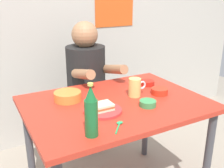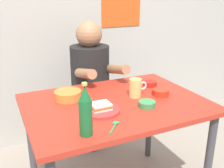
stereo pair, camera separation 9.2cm
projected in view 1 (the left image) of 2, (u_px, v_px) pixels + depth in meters
The scene contains 13 objects.
wall_back at pixel (58, 2), 2.31m from camera, with size 4.40×0.09×2.60m.
dining_table at pixel (116, 115), 1.66m from camera, with size 1.10×0.80×0.74m.
stool at pixel (88, 116), 2.31m from camera, with size 0.34×0.34×0.45m.
person_seated at pixel (87, 71), 2.17m from camera, with size 0.33×0.56×0.72m.
plate_orange at pixel (103, 110), 1.49m from camera, with size 0.22×0.22×0.01m, color red.
sandwich at pixel (103, 106), 1.48m from camera, with size 0.11×0.09×0.04m.
beer_mug at pixel (135, 87), 1.70m from camera, with size 0.13×0.08×0.12m.
beer_bottle at pixel (91, 113), 1.21m from camera, with size 0.06×0.06×0.26m.
dip_bowl_green at pixel (148, 103), 1.56m from camera, with size 0.10×0.10×0.03m.
sambal_bowl_red at pixel (148, 83), 1.91m from camera, with size 0.10×0.10×0.03m.
sauce_bowl_chili at pixel (159, 91), 1.74m from camera, with size 0.11×0.11×0.04m.
soup_bowl_orange at pixel (68, 96), 1.64m from camera, with size 0.17×0.17×0.05m.
spoon at pixel (119, 125), 1.33m from camera, with size 0.09×0.10×0.01m.
Camera 1 is at (-0.74, -1.31, 1.38)m, focal length 42.17 mm.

